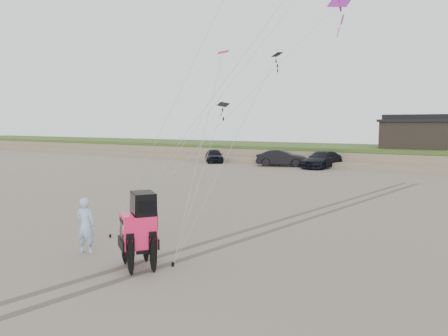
{
  "coord_description": "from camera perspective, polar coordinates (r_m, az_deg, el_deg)",
  "views": [
    {
      "loc": [
        9.42,
        -9.65,
        4.12
      ],
      "look_at": [
        1.27,
        3.0,
        2.6
      ],
      "focal_mm": 35.0,
      "sensor_mm": 36.0,
      "label": 1
    }
  ],
  "objects": [
    {
      "name": "ground",
      "position": [
        14.1,
        -11.24,
        -11.33
      ],
      "size": [
        160.0,
        160.0,
        0.0
      ],
      "primitive_type": "plane",
      "color": "#6B6054",
      "rests_on": "ground"
    },
    {
      "name": "dune_ridge",
      "position": [
        48.2,
        21.43,
        1.44
      ],
      "size": [
        160.0,
        14.25,
        1.73
      ],
      "color": "#7A6B54",
      "rests_on": "ground"
    },
    {
      "name": "cabin",
      "position": [
        47.25,
        23.79,
        4.2
      ],
      "size": [
        6.4,
        5.4,
        3.35
      ],
      "color": "black",
      "rests_on": "dune_ridge"
    },
    {
      "name": "truck_a",
      "position": [
        47.12,
        -1.3,
        1.63
      ],
      "size": [
        4.06,
        4.41,
        1.46
      ],
      "primitive_type": "imported",
      "rotation": [
        0.0,
        0.0,
        0.69
      ],
      "color": "black",
      "rests_on": "ground"
    },
    {
      "name": "truck_b",
      "position": [
        43.1,
        7.55,
        1.3
      ],
      "size": [
        5.19,
        3.24,
        1.62
      ],
      "primitive_type": "imported",
      "rotation": [
        0.0,
        0.0,
        1.91
      ],
      "color": "black",
      "rests_on": "ground"
    },
    {
      "name": "truck_c",
      "position": [
        42.09,
        12.69,
        1.08
      ],
      "size": [
        2.86,
        5.66,
        1.58
      ],
      "primitive_type": "imported",
      "rotation": [
        0.0,
        0.0,
        -0.12
      ],
      "color": "black",
      "rests_on": "ground"
    },
    {
      "name": "jeep",
      "position": [
        12.86,
        -11.14,
        -8.96
      ],
      "size": [
        4.38,
        5.0,
        1.75
      ],
      "primitive_type": null,
      "rotation": [
        0.0,
        0.0,
        -0.62
      ],
      "color": "#FF205D",
      "rests_on": "ground"
    },
    {
      "name": "man",
      "position": [
        14.71,
        -17.63,
        -7.15
      ],
      "size": [
        0.76,
        0.63,
        1.8
      ],
      "primitive_type": "imported",
      "rotation": [
        0.0,
        0.0,
        3.48
      ],
      "color": "#99BBEC",
      "rests_on": "ground"
    },
    {
      "name": "stake_main",
      "position": [
        16.6,
        -14.64,
        -8.58
      ],
      "size": [
        0.08,
        0.08,
        0.12
      ],
      "primitive_type": "cylinder",
      "color": "black",
      "rests_on": "ground"
    },
    {
      "name": "stake_aux",
      "position": [
        13.06,
        -6.7,
        -12.38
      ],
      "size": [
        0.08,
        0.08,
        0.12
      ],
      "primitive_type": "cylinder",
      "color": "black",
      "rests_on": "ground"
    },
    {
      "name": "tire_tracks",
      "position": [
        19.58,
        9.81,
        -6.45
      ],
      "size": [
        5.22,
        29.74,
        0.01
      ],
      "color": "#4C443D",
      "rests_on": "ground"
    }
  ]
}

